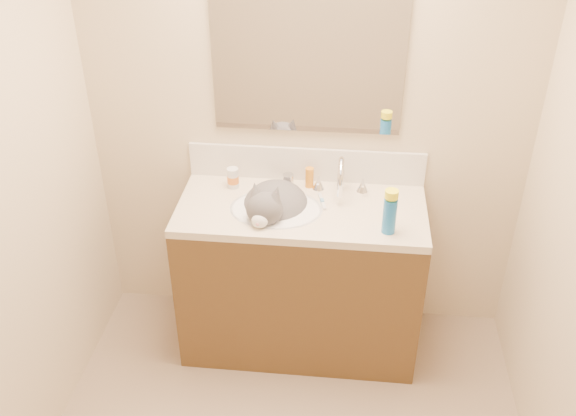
% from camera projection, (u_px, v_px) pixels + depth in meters
% --- Properties ---
extents(room_shell, '(2.24, 2.54, 2.52)m').
position_uv_depth(room_shell, '(276.00, 203.00, 1.93)').
color(room_shell, beige).
rests_on(room_shell, ground).
extents(vanity_cabinet, '(1.20, 0.55, 0.82)m').
position_uv_depth(vanity_cabinet, '(300.00, 280.00, 3.33)').
color(vanity_cabinet, '#52381C').
rests_on(vanity_cabinet, ground).
extents(counter_slab, '(1.20, 0.55, 0.04)m').
position_uv_depth(counter_slab, '(301.00, 210.00, 3.10)').
color(counter_slab, beige).
rests_on(counter_slab, vanity_cabinet).
extents(basin, '(0.45, 0.36, 0.14)m').
position_uv_depth(basin, '(276.00, 221.00, 3.11)').
color(basin, white).
rests_on(basin, vanity_cabinet).
extents(faucet, '(0.28, 0.20, 0.21)m').
position_uv_depth(faucet, '(341.00, 179.00, 3.14)').
color(faucet, silver).
rests_on(faucet, counter_slab).
extents(cat, '(0.39, 0.48, 0.34)m').
position_uv_depth(cat, '(274.00, 208.00, 3.11)').
color(cat, '#4E4C4E').
rests_on(cat, basin).
extents(backsplash, '(1.20, 0.02, 0.18)m').
position_uv_depth(backsplash, '(306.00, 164.00, 3.26)').
color(backsplash, silver).
rests_on(backsplash, counter_slab).
extents(mirror, '(0.90, 0.02, 0.80)m').
position_uv_depth(mirror, '(308.00, 51.00, 2.94)').
color(mirror, white).
rests_on(mirror, room_shell).
extents(pill_bottle, '(0.07, 0.07, 0.11)m').
position_uv_depth(pill_bottle, '(233.00, 178.00, 3.22)').
color(pill_bottle, silver).
rests_on(pill_bottle, counter_slab).
extents(pill_label, '(0.08, 0.08, 0.04)m').
position_uv_depth(pill_label, '(233.00, 179.00, 3.22)').
color(pill_label, orange).
rests_on(pill_label, pill_bottle).
extents(silver_jar, '(0.06, 0.06, 0.06)m').
position_uv_depth(silver_jar, '(288.00, 180.00, 3.24)').
color(silver_jar, '#B7B7BC').
rests_on(silver_jar, counter_slab).
extents(amber_bottle, '(0.05, 0.05, 0.11)m').
position_uv_depth(amber_bottle, '(309.00, 177.00, 3.22)').
color(amber_bottle, orange).
rests_on(amber_bottle, counter_slab).
extents(toothbrush, '(0.05, 0.14, 0.01)m').
position_uv_depth(toothbrush, '(322.00, 201.00, 3.12)').
color(toothbrush, silver).
rests_on(toothbrush, counter_slab).
extents(toothbrush_head, '(0.02, 0.03, 0.02)m').
position_uv_depth(toothbrush_head, '(322.00, 201.00, 3.12)').
color(toothbrush_head, '#5F99C9').
rests_on(toothbrush_head, counter_slab).
extents(spray_can, '(0.06, 0.06, 0.17)m').
position_uv_depth(spray_can, '(389.00, 216.00, 2.86)').
color(spray_can, blue).
rests_on(spray_can, counter_slab).
extents(spray_cap, '(0.06, 0.06, 0.04)m').
position_uv_depth(spray_cap, '(392.00, 194.00, 2.80)').
color(spray_cap, '#FFF91A').
rests_on(spray_cap, spray_can).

